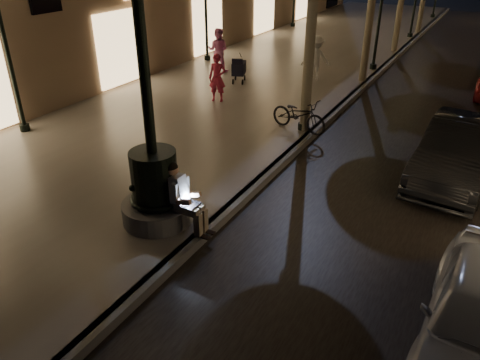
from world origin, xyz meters
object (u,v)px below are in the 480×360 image
Objects in this scene: lamp_left_a at (1,23)px; pedestrian_red at (217,78)px; fountain_lamppost at (154,175)px; lamp_curb_a at (310,22)px; seated_man_laptop at (181,195)px; car_second at (460,151)px; bicycle at (299,115)px; pedestrian_white at (316,58)px; stroller at (239,68)px; pedestrian_pink at (218,50)px.

pedestrian_red is (3.52, 5.09, -2.24)m from lamp_left_a.
fountain_lamppost is 6.37m from lamp_curb_a.
seated_man_laptop reaches higher than car_second.
lamp_curb_a reaches higher than bicycle.
pedestrian_red is at bearing 171.67° from car_second.
car_second is at bearing -29.89° from pedestrian_red.
pedestrian_white is 5.55m from bicycle.
fountain_lamppost is 1.08× the size of lamp_curb_a.
stroller is (-4.03, 3.42, -2.48)m from lamp_curb_a.
lamp_left_a is at bearing 61.91° from pedestrian_pink.
lamp_left_a reaches higher than car_second.
lamp_left_a is 2.67× the size of bicycle.
bicycle is (-4.40, 0.67, -0.06)m from car_second.
lamp_curb_a is 5.04m from car_second.
pedestrian_red is (-7.88, 1.87, 0.27)m from car_second.
fountain_lamppost is 4.72× the size of stroller.
pedestrian_red is at bearing 42.20° from pedestrian_white.
car_second is at bearing 112.27° from pedestrian_white.
pedestrian_red is 0.94× the size of pedestrian_white.
fountain_lamppost is 5.94m from bicycle.
pedestrian_white is at bearing 173.17° from pedestrian_pink.
lamp_left_a is 8.41m from bicycle.
pedestrian_red reaches higher than seated_man_laptop.
fountain_lamppost is at bearing -96.65° from lamp_curb_a.
seated_man_laptop is 1.25× the size of stroller.
car_second is at bearing 49.94° from seated_man_laptop.
lamp_curb_a reaches higher than car_second.
pedestrian_pink reaches higher than pedestrian_white.
bicycle is (3.48, -1.20, -0.33)m from pedestrian_red.
pedestrian_red is (-2.88, 7.09, -0.21)m from fountain_lamppost.
seated_man_laptop is 7.65m from lamp_left_a.
bicycle is at bearing -35.54° from pedestrian_red.
lamp_left_a is at bearing -150.60° from lamp_curb_a.
lamp_left_a is 6.58m from pedestrian_red.
lamp_left_a is at bearing 130.86° from bicycle.
lamp_left_a is at bearing 36.92° from pedestrian_white.
car_second is 2.77× the size of pedestrian_red.
pedestrian_white is at bearing 59.22° from lamp_left_a.
pedestrian_white is (-1.61, 5.22, -2.19)m from lamp_curb_a.
lamp_curb_a is 2.67× the size of bicycle.
pedestrian_red is at bearing 55.32° from lamp_left_a.
fountain_lamppost is 7.24m from car_second.
pedestrian_red is at bearing 163.09° from lamp_curb_a.
stroller is 2.39m from pedestrian_red.
lamp_curb_a reaches higher than pedestrian_red.
car_second is 11.17m from pedestrian_pink.
pedestrian_white is at bearing 97.73° from seated_man_laptop.
fountain_lamppost is at bearing -128.75° from car_second.
seated_man_laptop reaches higher than stroller.
lamp_left_a reaches higher than stroller.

